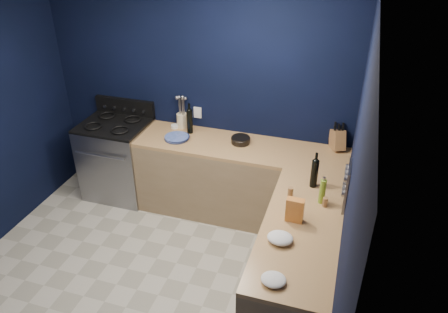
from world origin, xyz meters
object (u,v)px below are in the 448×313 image
at_px(knife_block, 337,139).
at_px(plate_stack, 177,138).
at_px(gas_range, 118,160).
at_px(crouton_bag, 295,210).
at_px(utensil_crock, 182,120).

bearing_deg(knife_block, plate_stack, 165.72).
bearing_deg(knife_block, gas_range, 161.41).
xyz_separation_m(knife_block, crouton_bag, (-0.23, -1.35, -0.00)).
xyz_separation_m(plate_stack, crouton_bag, (1.48, -1.04, 0.09)).
height_order(utensil_crock, knife_block, knife_block).
distance_m(plate_stack, utensil_crock, 0.32).
relative_size(gas_range, crouton_bag, 4.35).
xyz_separation_m(utensil_crock, crouton_bag, (1.53, -1.34, 0.02)).
bearing_deg(utensil_crock, crouton_bag, -41.26).
xyz_separation_m(gas_range, knife_block, (2.52, 0.27, 0.55)).
height_order(utensil_crock, crouton_bag, crouton_bag).
bearing_deg(plate_stack, crouton_bag, -35.08).
bearing_deg(utensil_crock, plate_stack, -80.32).
relative_size(plate_stack, knife_block, 1.26).
bearing_deg(plate_stack, utensil_crock, 99.68).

